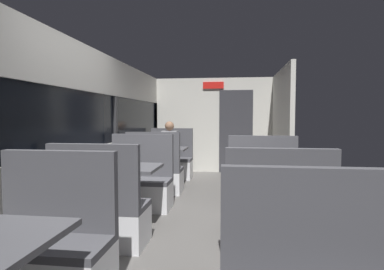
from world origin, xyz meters
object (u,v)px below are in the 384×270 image
at_px(bench_mid_window_facing_entry, 140,186).
at_px(bench_far_window_facing_entry, 171,163).
at_px(dining_table_far_window, 164,153).
at_px(bench_rear_aisle_facing_entry, 263,193).
at_px(dining_table_rear_aisle, 269,181).
at_px(bench_rear_aisle_facing_end, 277,230).
at_px(dining_table_mid_window, 123,174).
at_px(bench_mid_window_facing_end, 101,215).
at_px(bench_far_window_facing_end, 155,175).
at_px(bench_near_window_facing_entry, 49,254).
at_px(seated_passenger, 170,154).

height_order(bench_mid_window_facing_entry, bench_far_window_facing_entry, same).
relative_size(dining_table_far_window, bench_rear_aisle_facing_entry, 0.82).
bearing_deg(bench_far_window_facing_entry, dining_table_rear_aisle, -61.17).
bearing_deg(bench_rear_aisle_facing_end, dining_table_mid_window, 153.32).
bearing_deg(bench_mid_window_facing_end, bench_far_window_facing_end, 90.00).
bearing_deg(bench_rear_aisle_facing_entry, bench_mid_window_facing_entry, 173.62).
bearing_deg(bench_far_window_facing_end, bench_mid_window_facing_entry, -90.00).
height_order(dining_table_far_window, bench_rear_aisle_facing_end, bench_rear_aisle_facing_end).
bearing_deg(bench_near_window_facing_entry, bench_mid_window_facing_end, 90.00).
distance_m(dining_table_rear_aisle, bench_rear_aisle_facing_end, 0.77).
bearing_deg(dining_table_mid_window, bench_rear_aisle_facing_end, -26.68).
height_order(dining_table_mid_window, dining_table_rear_aisle, same).
relative_size(bench_far_window_facing_entry, dining_table_rear_aisle, 1.22).
bearing_deg(bench_rear_aisle_facing_end, dining_table_rear_aisle, 90.00).
relative_size(bench_near_window_facing_entry, bench_rear_aisle_facing_entry, 1.00).
bearing_deg(dining_table_mid_window, bench_far_window_facing_entry, 90.00).
bearing_deg(bench_rear_aisle_facing_entry, seated_passenger, 125.82).
bearing_deg(bench_mid_window_facing_entry, dining_table_mid_window, -90.00).
xyz_separation_m(bench_rear_aisle_facing_entry, seated_passenger, (-1.79, 2.48, 0.21)).
distance_m(bench_far_window_facing_entry, dining_table_rear_aisle, 3.72).
xyz_separation_m(bench_far_window_facing_entry, dining_table_rear_aisle, (1.79, -3.25, 0.31)).
relative_size(dining_table_mid_window, bench_far_window_facing_end, 0.82).
bearing_deg(bench_rear_aisle_facing_end, bench_far_window_facing_entry, 114.37).
bearing_deg(bench_far_window_facing_end, bench_near_window_facing_entry, -90.00).
distance_m(bench_mid_window_facing_end, seated_passenger, 3.68).
xyz_separation_m(bench_mid_window_facing_end, dining_table_rear_aisle, (1.79, 0.50, 0.31)).
height_order(bench_far_window_facing_end, bench_rear_aisle_facing_end, same).
bearing_deg(dining_table_rear_aisle, bench_mid_window_facing_entry, 153.32).
bearing_deg(bench_far_window_facing_entry, bench_near_window_facing_entry, -90.00).
xyz_separation_m(dining_table_mid_window, bench_rear_aisle_facing_entry, (1.79, 0.50, -0.31)).
xyz_separation_m(bench_mid_window_facing_entry, seated_passenger, (0.00, 2.28, 0.21)).
xyz_separation_m(dining_table_far_window, bench_far_window_facing_end, (0.00, -0.70, -0.31)).
distance_m(bench_mid_window_facing_entry, dining_table_far_window, 1.68).
bearing_deg(seated_passenger, dining_table_far_window, -90.00).
distance_m(bench_far_window_facing_end, seated_passenger, 1.34).
height_order(dining_table_mid_window, bench_far_window_facing_entry, bench_far_window_facing_entry).
relative_size(dining_table_mid_window, seated_passenger, 0.71).
bearing_deg(bench_rear_aisle_facing_end, bench_mid_window_facing_entry, 138.23).
xyz_separation_m(bench_mid_window_facing_entry, bench_far_window_facing_end, (0.00, 0.95, 0.00)).
xyz_separation_m(bench_near_window_facing_entry, seated_passenger, (0.00, 4.63, 0.21)).
xyz_separation_m(dining_table_mid_window, bench_far_window_facing_end, (0.00, 1.65, -0.31)).
xyz_separation_m(bench_mid_window_facing_end, dining_table_far_window, (0.00, 3.05, 0.31)).
bearing_deg(bench_rear_aisle_facing_entry, bench_far_window_facing_end, 147.20).
distance_m(bench_near_window_facing_entry, dining_table_far_window, 4.02).
bearing_deg(bench_mid_window_facing_end, seated_passenger, 90.00).
bearing_deg(seated_passenger, bench_rear_aisle_facing_entry, -54.18).
bearing_deg(bench_mid_window_facing_entry, bench_near_window_facing_entry, -90.00).
height_order(dining_table_rear_aisle, bench_rear_aisle_facing_end, bench_rear_aisle_facing_end).
relative_size(bench_mid_window_facing_entry, dining_table_rear_aisle, 1.22).
bearing_deg(bench_rear_aisle_facing_entry, bench_near_window_facing_entry, -129.75).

